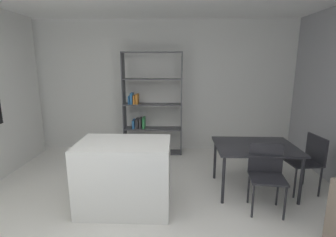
{
  "coord_description": "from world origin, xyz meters",
  "views": [
    {
      "loc": [
        0.52,
        -2.7,
        1.96
      ],
      "look_at": [
        0.39,
        1.02,
        1.13
      ],
      "focal_mm": 27.1,
      "sensor_mm": 36.0,
      "label": 1
    }
  ],
  "objects": [
    {
      "name": "dining_table",
      "position": [
        1.71,
        0.97,
        0.66
      ],
      "size": [
        1.19,
        0.91,
        0.73
      ],
      "color": "#232328",
      "rests_on": "ground_plane"
    },
    {
      "name": "ground_plane",
      "position": [
        0.0,
        0.0,
        0.0
      ],
      "size": [
        8.57,
        8.57,
        0.0
      ],
      "primitive_type": "plane",
      "color": "silver"
    },
    {
      "name": "dining_chair_window_side",
      "position": [
        2.52,
        0.98,
        0.54
      ],
      "size": [
        0.5,
        0.5,
        0.88
      ],
      "rotation": [
        0.0,
        0.0,
        -1.45
      ],
      "color": "#232328",
      "rests_on": "ground_plane"
    },
    {
      "name": "kitchen_island",
      "position": [
        -0.17,
        0.44,
        0.47
      ],
      "size": [
        1.21,
        0.79,
        0.93
      ],
      "primitive_type": "cube",
      "color": "silver",
      "rests_on": "ground_plane"
    },
    {
      "name": "back_partition",
      "position": [
        0.0,
        2.93,
        1.42
      ],
      "size": [
        6.24,
        0.06,
        2.84
      ],
      "primitive_type": "cube",
      "color": "silver",
      "rests_on": "ground_plane"
    },
    {
      "name": "dining_chair_near",
      "position": [
        1.72,
        0.49,
        0.54
      ],
      "size": [
        0.49,
        0.46,
        0.89
      ],
      "rotation": [
        0.0,
        0.0,
        -0.12
      ],
      "color": "#232328",
      "rests_on": "ground_plane"
    },
    {
      "name": "open_bookshelf",
      "position": [
        -0.07,
        2.59,
        1.01
      ],
      "size": [
        1.24,
        0.31,
        2.16
      ],
      "color": "#4C4C51",
      "rests_on": "ground_plane"
    }
  ]
}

